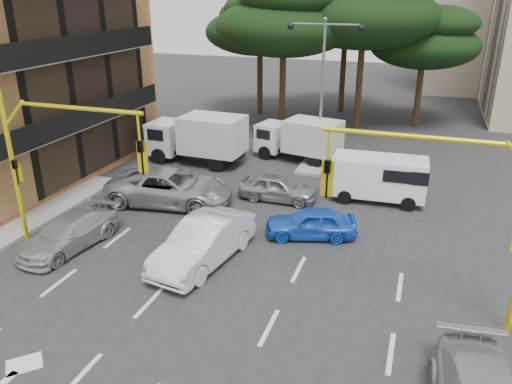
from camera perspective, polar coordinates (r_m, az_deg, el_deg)
ground at (r=15.83m, az=-5.63°, el=-13.74°), size 120.00×120.00×0.00m
median_strip at (r=29.60m, az=7.16°, el=3.88°), size 1.40×6.00×0.15m
pine_left_near at (r=34.90m, az=3.28°, el=19.38°), size 9.15×9.15×10.23m
pine_center at (r=35.84m, az=12.46°, el=20.11°), size 9.98×9.98×11.16m
pine_left_far at (r=39.64m, az=0.52°, el=18.73°), size 8.32×8.32×9.30m
pine_right at (r=37.67m, az=18.88°, el=16.38°), size 7.49×7.49×8.37m
pine_back at (r=41.09m, az=10.39°, el=19.48°), size 9.15×9.15×10.23m
signal_mast_right at (r=14.65m, az=22.37°, el=-1.11°), size 5.79×0.37×6.00m
signal_mast_left at (r=19.13m, az=-22.49°, el=4.13°), size 5.79×0.37×6.00m
street_lamp_center at (r=28.40m, az=7.68°, el=14.19°), size 4.16×0.36×7.77m
car_white_hatch at (r=18.15m, az=-6.01°, el=-5.72°), size 2.46×5.11×1.62m
car_blue_compact at (r=20.06m, az=6.30°, el=-3.51°), size 3.88×2.43×1.23m
car_silver_wagon at (r=20.42m, az=-20.62°, el=-4.38°), size 2.34×4.53×1.26m
car_silver_cross_a at (r=23.30m, az=-9.81°, el=0.52°), size 6.05×3.39×1.60m
car_silver_cross_b at (r=23.43m, az=2.54°, el=0.50°), size 3.68×1.48×1.25m
van_white at (r=23.97m, az=13.84°, el=1.49°), size 4.35×2.12×2.13m
box_truck_a at (r=28.65m, az=-6.78°, el=6.04°), size 5.76×2.63×2.78m
box_truck_b at (r=29.03m, az=4.86°, el=5.99°), size 5.32×3.11×2.45m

